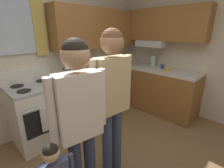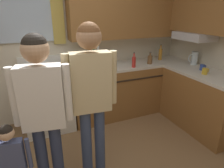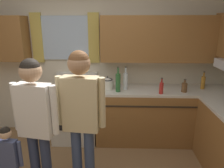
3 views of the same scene
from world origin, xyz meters
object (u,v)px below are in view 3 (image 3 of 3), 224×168
Objects in this scene: bottle_squat_brown at (184,87)px; bottle_oil_amber at (203,82)px; bottle_sauce_red at (161,88)px; stove_oven at (76,112)px; adult_holding_child at (36,116)px; bottle_wine_green at (118,82)px; bottle_tall_clear at (126,81)px; adult_in_plaid at (81,110)px; small_child at (9,156)px; stovetop_kettle at (108,83)px.

bottle_oil_amber reaches higher than bottle_squat_brown.
bottle_sauce_red is 1.20× the size of bottle_squat_brown.
stove_oven is 0.69× the size of adult_holding_child.
bottle_sauce_red is 0.62× the size of bottle_wine_green.
bottle_wine_green is at bearing -133.89° from bottle_tall_clear.
stove_oven is 2.79× the size of bottle_wine_green.
adult_in_plaid is (-0.38, -1.07, 0.00)m from bottle_wine_green.
stove_oven is 4.48× the size of bottle_sauce_red.
bottle_tall_clear is (0.83, -0.04, 0.57)m from stove_oven.
adult_in_plaid reaches higher than small_child.
adult_holding_child reaches higher than bottle_oil_amber.
adult_in_plaid is (0.34, -1.22, 0.59)m from stove_oven.
bottle_sauce_red is 0.65m from bottle_wine_green.
bottle_wine_green is 0.43× the size of small_child.
adult_in_plaid reaches higher than stove_oven.
bottle_sauce_red is at bearing -9.92° from stove_oven.
bottle_tall_clear is 0.29m from stovetop_kettle.
bottle_wine_green is at bearing 46.94° from small_child.
stovetop_kettle is at bearing 174.48° from bottle_squat_brown.
bottle_wine_green reaches higher than small_child.
bottle_oil_amber is 1.53m from stovetop_kettle.
small_child is (-1.78, -1.14, -0.42)m from bottle_sauce_red.
small_child is (-2.15, -1.23, -0.40)m from bottle_squat_brown.
bottle_oil_amber is 2.14m from adult_in_plaid.
small_child is (-1.14, -1.22, -0.48)m from bottle_wine_green.
bottle_oil_amber reaches higher than bottle_sauce_red.
bottle_squat_brown is at bearing -5.52° from stovetop_kettle.
bottle_tall_clear reaches higher than stove_oven.
bottle_tall_clear is 0.91m from bottle_squat_brown.
bottle_squat_brown is 1.76m from adult_in_plaid.
bottle_tall_clear is 0.93× the size of bottle_wine_green.
bottle_sauce_red is 0.76m from bottle_oil_amber.
stove_oven is 0.76m from stovetop_kettle.
bottle_squat_brown is at bearing 0.81° from bottle_wine_green.
stove_oven is at bearing 170.08° from bottle_sauce_red.
adult_in_plaid reaches higher than bottle_wine_green.
adult_holding_child is 0.54m from small_child.
small_child is (-2.50, -1.41, -0.44)m from bottle_oil_amber.
bottle_tall_clear is 1.28× the size of bottle_oil_amber.
bottle_squat_brown is 0.39m from bottle_oil_amber.
bottle_tall_clear is 1.29m from adult_in_plaid.
bottle_tall_clear is 0.22× the size of adult_in_plaid.
adult_holding_child reaches higher than bottle_wine_green.
small_child is (-0.97, -1.35, -0.42)m from stovetop_kettle.
bottle_squat_brown is 0.13× the size of adult_holding_child.
bottle_sauce_red reaches higher than stove_oven.
bottle_wine_green is 1.92× the size of bottle_squat_brown.
adult_in_plaid reaches higher than bottle_sauce_red.
bottle_squat_brown is (1.73, -0.14, 0.51)m from stove_oven.
bottle_squat_brown is at bearing -4.74° from stove_oven.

